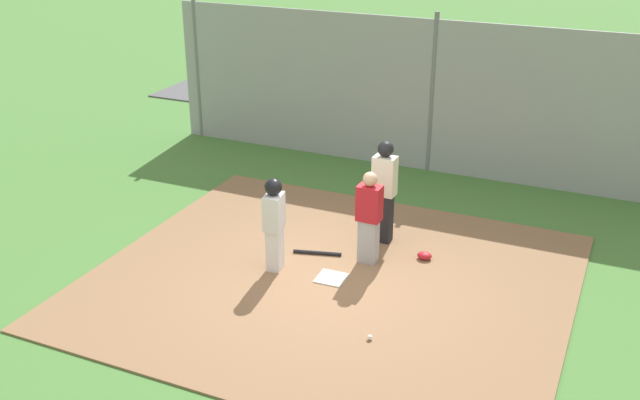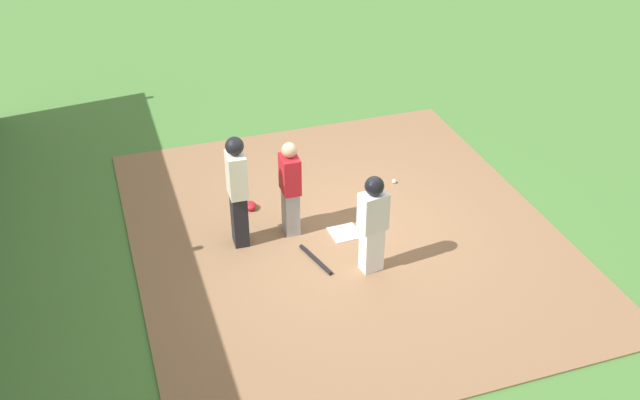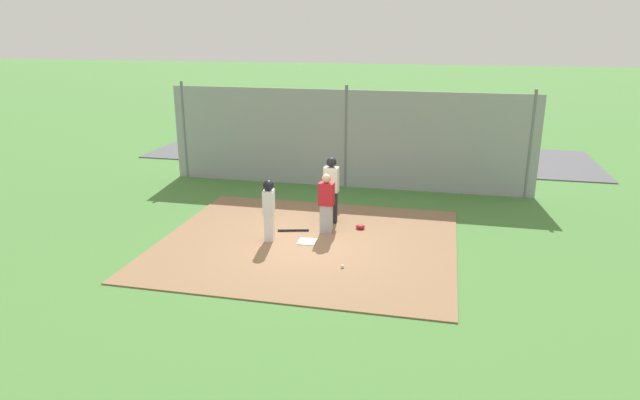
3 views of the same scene
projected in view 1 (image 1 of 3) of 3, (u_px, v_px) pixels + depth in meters
The scene contains 13 objects.
ground_plane at pixel (331, 280), 11.54m from camera, with size 140.00×140.00×0.00m, color #477A38.
dirt_infield at pixel (331, 279), 11.53m from camera, with size 7.20×6.40×0.03m, color #896647.
home_plate at pixel (331, 278), 11.52m from camera, with size 0.44×0.44×0.02m, color white.
catcher at pixel (369, 216), 11.73m from camera, with size 0.39×0.27×1.56m.
umpire at pixel (384, 189), 12.36m from camera, with size 0.39×0.27×1.80m.
runner at pixel (274, 219), 11.49m from camera, with size 0.32×0.42×1.54m.
baseball_bat at pixel (317, 253), 12.26m from camera, with size 0.06×0.06×0.81m, color black.
catcher_mask at pixel (425, 256), 12.10m from camera, with size 0.24×0.20×0.12m, color #B21923.
baseball at pixel (370, 337), 9.98m from camera, with size 0.07×0.07×0.07m, color white.
backstop_fence at pixel (432, 97), 15.28m from camera, with size 12.00×0.10×3.35m.
parking_lot at pixel (480, 109), 20.03m from camera, with size 18.00×5.20×0.04m, color #515156.
parked_car_white at pixel (596, 101), 18.61m from camera, with size 4.37×2.27×1.28m.
parked_car_red at pixel (469, 90), 19.59m from camera, with size 4.38×2.28×1.28m.
Camera 1 is at (-3.97, 9.27, 5.76)m, focal length 41.53 mm.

